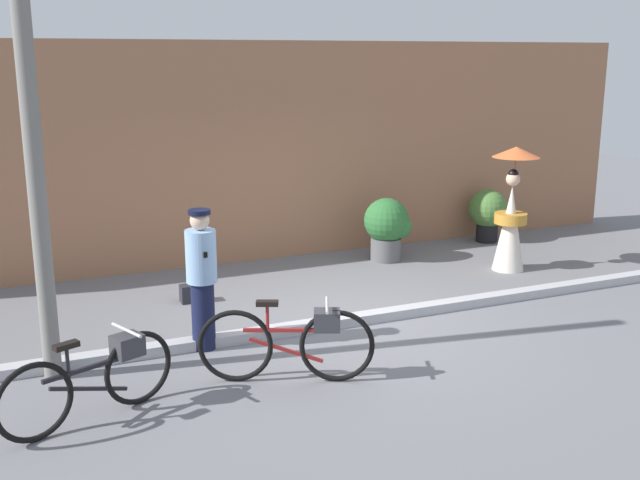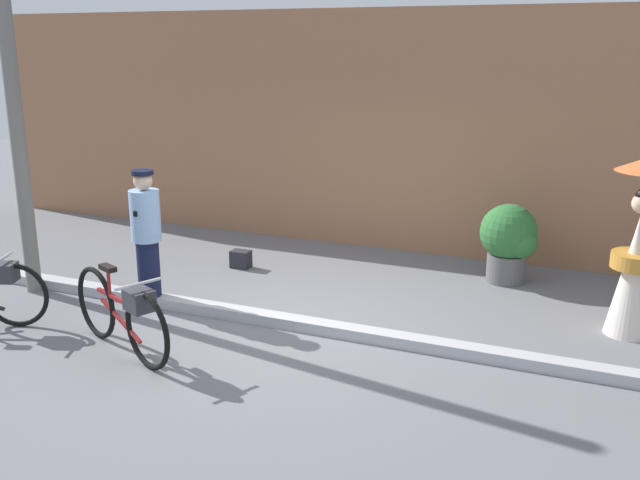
{
  "view_description": "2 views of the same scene",
  "coord_description": "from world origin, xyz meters",
  "px_view_note": "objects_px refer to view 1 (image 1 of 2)",
  "views": [
    {
      "loc": [
        -3.76,
        -7.88,
        3.23
      ],
      "look_at": [
        -0.28,
        0.12,
        1.08
      ],
      "focal_mm": 42.44,
      "sensor_mm": 36.0,
      "label": 1
    },
    {
      "loc": [
        3.15,
        -6.47,
        2.97
      ],
      "look_at": [
        0.17,
        0.47,
        0.87
      ],
      "focal_mm": 40.09,
      "sensor_mm": 36.0,
      "label": 2
    }
  ],
  "objects_px": {
    "person_officer": "(202,276)",
    "potted_plant_small": "(489,212)",
    "bicycle_far_side": "(95,376)",
    "bicycle_near_officer": "(292,341)",
    "backpack_on_pavement": "(190,293)",
    "potted_plant_by_door": "(388,226)",
    "person_with_parasol": "(511,212)",
    "utility_pole": "(33,144)"
  },
  "relations": [
    {
      "from": "bicycle_near_officer",
      "to": "utility_pole",
      "type": "bearing_deg",
      "value": 154.25
    },
    {
      "from": "person_with_parasol",
      "to": "utility_pole",
      "type": "distance_m",
      "value": 7.08
    },
    {
      "from": "person_officer",
      "to": "bicycle_near_officer",
      "type": "bearing_deg",
      "value": -64.23
    },
    {
      "from": "utility_pole",
      "to": "potted_plant_small",
      "type": "bearing_deg",
      "value": 21.92
    },
    {
      "from": "bicycle_near_officer",
      "to": "potted_plant_by_door",
      "type": "distance_m",
      "value": 4.85
    },
    {
      "from": "bicycle_far_side",
      "to": "potted_plant_by_door",
      "type": "height_order",
      "value": "potted_plant_by_door"
    },
    {
      "from": "bicycle_far_side",
      "to": "potted_plant_by_door",
      "type": "distance_m",
      "value": 6.28
    },
    {
      "from": "potted_plant_by_door",
      "to": "backpack_on_pavement",
      "type": "bearing_deg",
      "value": -166.51
    },
    {
      "from": "bicycle_far_side",
      "to": "backpack_on_pavement",
      "type": "relative_size",
      "value": 6.32
    },
    {
      "from": "utility_pole",
      "to": "bicycle_far_side",
      "type": "bearing_deg",
      "value": -75.09
    },
    {
      "from": "potted_plant_small",
      "to": "person_with_parasol",
      "type": "bearing_deg",
      "value": -116.02
    },
    {
      "from": "person_officer",
      "to": "potted_plant_small",
      "type": "xyz_separation_m",
      "value": [
        5.93,
        2.9,
        -0.31
      ]
    },
    {
      "from": "utility_pole",
      "to": "person_with_parasol",
      "type": "bearing_deg",
      "value": 11.91
    },
    {
      "from": "person_officer",
      "to": "utility_pole",
      "type": "relative_size",
      "value": 0.33
    },
    {
      "from": "backpack_on_pavement",
      "to": "utility_pole",
      "type": "height_order",
      "value": "utility_pole"
    },
    {
      "from": "bicycle_far_side",
      "to": "potted_plant_small",
      "type": "relative_size",
      "value": 1.75
    },
    {
      "from": "potted_plant_by_door",
      "to": "potted_plant_small",
      "type": "distance_m",
      "value": 2.28
    },
    {
      "from": "potted_plant_by_door",
      "to": "person_with_parasol",
      "type": "bearing_deg",
      "value": -40.03
    },
    {
      "from": "bicycle_near_officer",
      "to": "backpack_on_pavement",
      "type": "height_order",
      "value": "bicycle_near_officer"
    },
    {
      "from": "backpack_on_pavement",
      "to": "person_with_parasol",
      "type": "bearing_deg",
      "value": -4.63
    },
    {
      "from": "person_with_parasol",
      "to": "utility_pole",
      "type": "height_order",
      "value": "utility_pole"
    },
    {
      "from": "person_with_parasol",
      "to": "utility_pole",
      "type": "xyz_separation_m",
      "value": [
        -6.78,
        -1.43,
        1.49
      ]
    },
    {
      "from": "bicycle_near_officer",
      "to": "potted_plant_small",
      "type": "distance_m",
      "value": 6.75
    },
    {
      "from": "potted_plant_by_door",
      "to": "utility_pole",
      "type": "relative_size",
      "value": 0.21
    },
    {
      "from": "person_with_parasol",
      "to": "bicycle_near_officer",
      "type": "bearing_deg",
      "value": -151.27
    },
    {
      "from": "bicycle_near_officer",
      "to": "potted_plant_small",
      "type": "height_order",
      "value": "potted_plant_small"
    },
    {
      "from": "bicycle_near_officer",
      "to": "backpack_on_pavement",
      "type": "xyz_separation_m",
      "value": [
        -0.33,
        2.89,
        -0.31
      ]
    },
    {
      "from": "person_officer",
      "to": "potted_plant_small",
      "type": "bearing_deg",
      "value": 26.0
    },
    {
      "from": "bicycle_far_side",
      "to": "person_officer",
      "type": "xyz_separation_m",
      "value": [
        1.33,
        1.27,
        0.43
      ]
    },
    {
      "from": "person_officer",
      "to": "bicycle_far_side",
      "type": "bearing_deg",
      "value": -136.41
    },
    {
      "from": "bicycle_far_side",
      "to": "person_with_parasol",
      "type": "relative_size",
      "value": 0.86
    },
    {
      "from": "bicycle_far_side",
      "to": "utility_pole",
      "type": "height_order",
      "value": "utility_pole"
    },
    {
      "from": "person_with_parasol",
      "to": "person_officer",
      "type": "bearing_deg",
      "value": -166.04
    },
    {
      "from": "person_with_parasol",
      "to": "backpack_on_pavement",
      "type": "height_order",
      "value": "person_with_parasol"
    },
    {
      "from": "bicycle_far_side",
      "to": "backpack_on_pavement",
      "type": "xyz_separation_m",
      "value": [
        1.59,
        2.94,
        -0.29
      ]
    },
    {
      "from": "bicycle_near_officer",
      "to": "potted_plant_by_door",
      "type": "relative_size",
      "value": 1.63
    },
    {
      "from": "person_officer",
      "to": "backpack_on_pavement",
      "type": "relative_size",
      "value": 6.19
    },
    {
      "from": "bicycle_far_side",
      "to": "potted_plant_small",
      "type": "xyz_separation_m",
      "value": [
        7.27,
        4.16,
        0.12
      ]
    },
    {
      "from": "bicycle_far_side",
      "to": "backpack_on_pavement",
      "type": "height_order",
      "value": "bicycle_far_side"
    },
    {
      "from": "potted_plant_small",
      "to": "person_officer",
      "type": "bearing_deg",
      "value": -154.0
    },
    {
      "from": "bicycle_near_officer",
      "to": "person_officer",
      "type": "distance_m",
      "value": 1.42
    },
    {
      "from": "bicycle_near_officer",
      "to": "backpack_on_pavement",
      "type": "relative_size",
      "value": 6.41
    }
  ]
}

